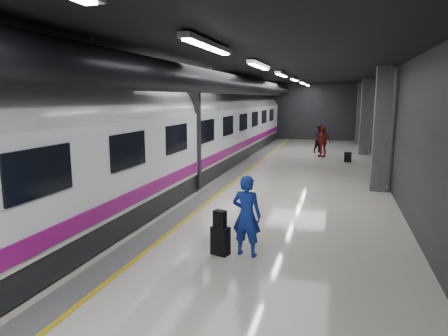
% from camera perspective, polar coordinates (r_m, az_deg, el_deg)
% --- Properties ---
extents(ground, '(40.00, 40.00, 0.00)m').
position_cam_1_polar(ground, '(14.28, 3.20, -3.78)').
color(ground, beige).
rests_on(ground, ground).
extents(platform_hall, '(10.02, 40.02, 4.51)m').
position_cam_1_polar(platform_hall, '(14.87, 3.07, 10.52)').
color(platform_hall, black).
rests_on(platform_hall, ground).
extents(train, '(3.05, 38.00, 4.05)m').
position_cam_1_polar(train, '(14.99, -8.96, 4.79)').
color(train, black).
rests_on(train, ground).
extents(traveler_main, '(0.70, 0.50, 1.79)m').
position_cam_1_polar(traveler_main, '(8.67, 3.24, -6.81)').
color(traveler_main, '#1743AF').
rests_on(traveler_main, ground).
extents(suitcase_main, '(0.44, 0.35, 0.63)m').
position_cam_1_polar(suitcase_main, '(8.88, -0.52, -10.34)').
color(suitcase_main, black).
rests_on(suitcase_main, ground).
extents(shoulder_bag, '(0.31, 0.23, 0.37)m').
position_cam_1_polar(shoulder_bag, '(8.69, -0.61, -7.30)').
color(shoulder_bag, black).
rests_on(shoulder_bag, suitcase_main).
extents(traveler_far_a, '(1.10, 1.08, 1.79)m').
position_cam_1_polar(traveler_far_a, '(25.61, 13.59, 4.11)').
color(traveler_far_a, black).
rests_on(traveler_far_a, ground).
extents(traveler_far_b, '(1.13, 0.92, 1.80)m').
position_cam_1_polar(traveler_far_b, '(23.89, 13.89, 3.71)').
color(traveler_far_b, maroon).
rests_on(traveler_far_b, ground).
extents(suitcase_far, '(0.38, 0.25, 0.53)m').
position_cam_1_polar(suitcase_far, '(22.36, 17.25, 1.50)').
color(suitcase_far, black).
rests_on(suitcase_far, ground).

